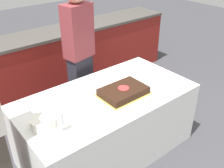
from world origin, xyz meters
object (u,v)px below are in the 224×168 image
Objects in this scene: wine_glass at (61,119)px; person_cutting_cake at (79,53)px; cake at (123,91)px; plate_stack at (43,123)px.

wine_glass is 0.11× the size of person_cutting_cake.
plate_stack is at bearing 177.64° from cake.
plate_stack is at bearing 30.22° from person_cutting_cake.
wine_glass is at bearing -171.68° from cake.
person_cutting_cake reaches higher than wine_glass.
plate_stack is 1.14m from person_cutting_cake.
person_cutting_cake is at bearing 90.00° from cake.
wine_glass reaches higher than cake.
wine_glass is (-0.75, -0.11, 0.09)m from cake.
cake is 2.69× the size of wine_glass.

